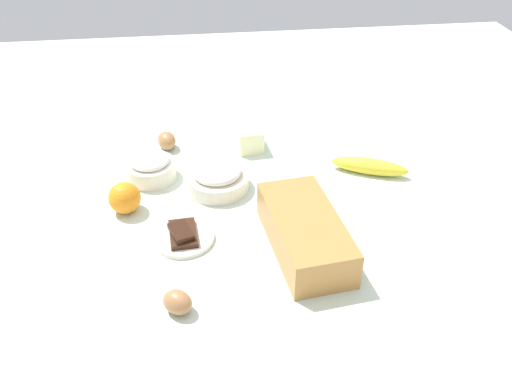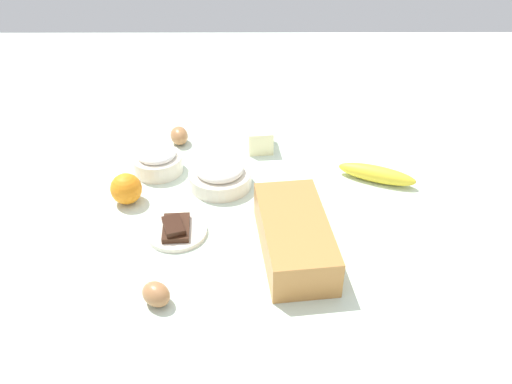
# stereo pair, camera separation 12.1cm
# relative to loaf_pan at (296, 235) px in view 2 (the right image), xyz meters

# --- Properties ---
(ground_plane) EXTENTS (2.40, 2.40, 0.02)m
(ground_plane) POSITION_rel_loaf_pan_xyz_m (-0.15, -0.08, -0.05)
(ground_plane) COLOR silver
(loaf_pan) EXTENTS (0.29, 0.16, 0.08)m
(loaf_pan) POSITION_rel_loaf_pan_xyz_m (0.00, 0.00, 0.00)
(loaf_pan) COLOR #B77A3D
(loaf_pan) RESTS_ON ground_plane
(flour_bowl) EXTENTS (0.15, 0.15, 0.07)m
(flour_bowl) POSITION_rel_loaf_pan_xyz_m (-0.24, -0.16, -0.01)
(flour_bowl) COLOR silver
(flour_bowl) RESTS_ON ground_plane
(sugar_bowl) EXTENTS (0.12, 0.12, 0.07)m
(sugar_bowl) POSITION_rel_loaf_pan_xyz_m (-0.30, -0.32, -0.01)
(sugar_bowl) COLOR silver
(sugar_bowl) RESTS_ON ground_plane
(banana) EXTENTS (0.12, 0.19, 0.04)m
(banana) POSITION_rel_loaf_pan_xyz_m (-0.26, 0.22, -0.02)
(banana) COLOR yellow
(banana) RESTS_ON ground_plane
(orange_fruit) EXTENTS (0.07, 0.07, 0.07)m
(orange_fruit) POSITION_rel_loaf_pan_xyz_m (-0.17, -0.37, -0.01)
(orange_fruit) COLOR orange
(orange_fruit) RESTS_ON ground_plane
(butter_block) EXTENTS (0.10, 0.07, 0.06)m
(butter_block) POSITION_rel_loaf_pan_xyz_m (-0.42, -0.07, -0.01)
(butter_block) COLOR #F4EDB2
(butter_block) RESTS_ON ground_plane
(egg_near_butter) EXTENTS (0.07, 0.07, 0.04)m
(egg_near_butter) POSITION_rel_loaf_pan_xyz_m (0.14, -0.26, -0.02)
(egg_near_butter) COLOR #A66F43
(egg_near_butter) RESTS_ON ground_plane
(egg_beside_bowl) EXTENTS (0.07, 0.06, 0.05)m
(egg_beside_bowl) POSITION_rel_loaf_pan_xyz_m (-0.44, -0.28, -0.02)
(egg_beside_bowl) COLOR #A67043
(egg_beside_bowl) RESTS_ON ground_plane
(chocolate_plate) EXTENTS (0.13, 0.13, 0.03)m
(chocolate_plate) POSITION_rel_loaf_pan_xyz_m (-0.06, -0.25, -0.03)
(chocolate_plate) COLOR silver
(chocolate_plate) RESTS_ON ground_plane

